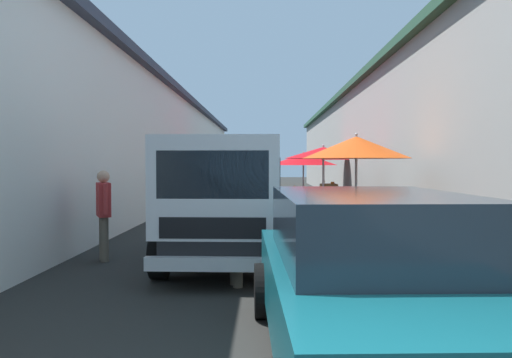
{
  "coord_description": "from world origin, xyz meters",
  "views": [
    {
      "loc": [
        -1.62,
        0.07,
        1.7
      ],
      "look_at": [
        11.48,
        0.31,
        1.28
      ],
      "focal_mm": 34.24,
      "sensor_mm": 36.0,
      "label": 1
    }
  ],
  "objects_px": {
    "fruit_stall_mid_lane": "(322,163)",
    "plastic_stool": "(359,249)",
    "hatchback_car": "(372,279)",
    "delivery_truck": "(224,205)",
    "fruit_stall_near_right": "(355,157)",
    "vendor_in_shade": "(236,219)",
    "parked_scooter": "(416,237)",
    "fruit_stall_far_left": "(303,165)",
    "vendor_by_crates": "(104,209)",
    "fruit_stall_near_left": "(325,163)",
    "fruit_stall_far_right": "(218,163)"
  },
  "relations": [
    {
      "from": "fruit_stall_near_right",
      "to": "fruit_stall_far_left",
      "type": "distance_m",
      "value": 7.86
    },
    {
      "from": "vendor_by_crates",
      "to": "plastic_stool",
      "type": "bearing_deg",
      "value": -98.01
    },
    {
      "from": "fruit_stall_near_left",
      "to": "delivery_truck",
      "type": "distance_m",
      "value": 14.19
    },
    {
      "from": "fruit_stall_far_left",
      "to": "plastic_stool",
      "type": "relative_size",
      "value": 5.86
    },
    {
      "from": "fruit_stall_near_right",
      "to": "hatchback_car",
      "type": "distance_m",
      "value": 6.81
    },
    {
      "from": "hatchback_car",
      "to": "delivery_truck",
      "type": "height_order",
      "value": "delivery_truck"
    },
    {
      "from": "fruit_stall_mid_lane",
      "to": "delivery_truck",
      "type": "relative_size",
      "value": 0.49
    },
    {
      "from": "fruit_stall_near_left",
      "to": "vendor_in_shade",
      "type": "xyz_separation_m",
      "value": [
        -14.82,
        3.05,
        -0.77
      ]
    },
    {
      "from": "vendor_by_crates",
      "to": "parked_scooter",
      "type": "relative_size",
      "value": 0.94
    },
    {
      "from": "fruit_stall_mid_lane",
      "to": "vendor_by_crates",
      "type": "xyz_separation_m",
      "value": [
        -6.81,
        4.6,
        -0.81
      ]
    },
    {
      "from": "delivery_truck",
      "to": "vendor_by_crates",
      "type": "xyz_separation_m",
      "value": [
        0.65,
        2.15,
        -0.13
      ]
    },
    {
      "from": "hatchback_car",
      "to": "fruit_stall_far_left",
      "type": "bearing_deg",
      "value": -2.16
    },
    {
      "from": "plastic_stool",
      "to": "fruit_stall_mid_lane",
      "type": "bearing_deg",
      "value": -2.15
    },
    {
      "from": "fruit_stall_mid_lane",
      "to": "parked_scooter",
      "type": "distance_m",
      "value": 7.06
    },
    {
      "from": "parked_scooter",
      "to": "fruit_stall_far_right",
      "type": "bearing_deg",
      "value": 21.33
    },
    {
      "from": "fruit_stall_mid_lane",
      "to": "fruit_stall_far_right",
      "type": "relative_size",
      "value": 0.89
    },
    {
      "from": "fruit_stall_far_left",
      "to": "plastic_stool",
      "type": "distance_m",
      "value": 10.82
    },
    {
      "from": "fruit_stall_mid_lane",
      "to": "plastic_stool",
      "type": "height_order",
      "value": "fruit_stall_mid_lane"
    },
    {
      "from": "fruit_stall_far_right",
      "to": "vendor_in_shade",
      "type": "relative_size",
      "value": 1.67
    },
    {
      "from": "fruit_stall_far_right",
      "to": "vendor_by_crates",
      "type": "relative_size",
      "value": 1.72
    },
    {
      "from": "fruit_stall_mid_lane",
      "to": "parked_scooter",
      "type": "relative_size",
      "value": 1.44
    },
    {
      "from": "parked_scooter",
      "to": "vendor_by_crates",
      "type": "bearing_deg",
      "value": 89.03
    },
    {
      "from": "fruit_stall_near_left",
      "to": "fruit_stall_far_left",
      "type": "bearing_deg",
      "value": 157.98
    },
    {
      "from": "fruit_stall_far_right",
      "to": "plastic_stool",
      "type": "bearing_deg",
      "value": -164.08
    },
    {
      "from": "fruit_stall_near_right",
      "to": "fruit_stall_mid_lane",
      "type": "bearing_deg",
      "value": 2.24
    },
    {
      "from": "fruit_stall_near_left",
      "to": "fruit_stall_near_right",
      "type": "height_order",
      "value": "fruit_stall_near_right"
    },
    {
      "from": "fruit_stall_near_left",
      "to": "fruit_stall_mid_lane",
      "type": "bearing_deg",
      "value": 172.2
    },
    {
      "from": "fruit_stall_near_right",
      "to": "plastic_stool",
      "type": "bearing_deg",
      "value": 171.09
    },
    {
      "from": "delivery_truck",
      "to": "plastic_stool",
      "type": "relative_size",
      "value": 11.39
    },
    {
      "from": "fruit_stall_far_right",
      "to": "fruit_stall_far_left",
      "type": "bearing_deg",
      "value": -111.21
    },
    {
      "from": "vendor_by_crates",
      "to": "vendor_in_shade",
      "type": "xyz_separation_m",
      "value": [
        -1.7,
        -2.41,
        0.03
      ]
    },
    {
      "from": "fruit_stall_far_right",
      "to": "fruit_stall_near_right",
      "type": "xyz_separation_m",
      "value": [
        -9.14,
        -3.89,
        0.12
      ]
    },
    {
      "from": "fruit_stall_far_left",
      "to": "delivery_truck",
      "type": "bearing_deg",
      "value": 168.99
    },
    {
      "from": "fruit_stall_near_right",
      "to": "vendor_in_shade",
      "type": "height_order",
      "value": "fruit_stall_near_right"
    },
    {
      "from": "delivery_truck",
      "to": "plastic_stool",
      "type": "bearing_deg",
      "value": -88.84
    },
    {
      "from": "fruit_stall_near_right",
      "to": "vendor_by_crates",
      "type": "relative_size",
      "value": 1.5
    },
    {
      "from": "fruit_stall_near_right",
      "to": "delivery_truck",
      "type": "relative_size",
      "value": 0.48
    },
    {
      "from": "vendor_by_crates",
      "to": "parked_scooter",
      "type": "xyz_separation_m",
      "value": [
        -0.09,
        -5.38,
        -0.46
      ]
    },
    {
      "from": "hatchback_car",
      "to": "fruit_stall_mid_lane",
      "type": "bearing_deg",
      "value": -4.57
    },
    {
      "from": "fruit_stall_near_right",
      "to": "vendor_in_shade",
      "type": "relative_size",
      "value": 1.46
    },
    {
      "from": "fruit_stall_near_left",
      "to": "vendor_in_shade",
      "type": "distance_m",
      "value": 15.15
    },
    {
      "from": "fruit_stall_near_right",
      "to": "parked_scooter",
      "type": "height_order",
      "value": "fruit_stall_near_right"
    },
    {
      "from": "fruit_stall_far_right",
      "to": "fruit_stall_near_right",
      "type": "height_order",
      "value": "fruit_stall_near_right"
    },
    {
      "from": "fruit_stall_mid_lane",
      "to": "plastic_stool",
      "type": "relative_size",
      "value": 5.55
    },
    {
      "from": "fruit_stall_near_left",
      "to": "fruit_stall_far_right",
      "type": "relative_size",
      "value": 0.86
    },
    {
      "from": "vendor_in_shade",
      "to": "parked_scooter",
      "type": "xyz_separation_m",
      "value": [
        1.61,
        -2.97,
        -0.49
      ]
    },
    {
      "from": "fruit_stall_near_right",
      "to": "parked_scooter",
      "type": "xyz_separation_m",
      "value": [
        -2.38,
        -0.61,
        -1.39
      ]
    },
    {
      "from": "fruit_stall_mid_lane",
      "to": "fruit_stall_far_right",
      "type": "distance_m",
      "value": 5.94
    },
    {
      "from": "vendor_by_crates",
      "to": "fruit_stall_near_left",
      "type": "bearing_deg",
      "value": -22.59
    },
    {
      "from": "vendor_by_crates",
      "to": "vendor_in_shade",
      "type": "distance_m",
      "value": 2.95
    }
  ]
}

